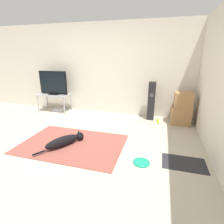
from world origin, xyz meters
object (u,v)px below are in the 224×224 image
object	(u,v)px
floor_speaker	(151,101)
tennis_ball_by_boxes	(158,122)
tv	(53,83)
cardboard_box_lower	(181,116)
cardboard_box_upper	(183,100)
dog	(65,141)
frisbee	(141,162)
tv_stand	(55,97)
tennis_ball_near_speaker	(158,120)
game_console	(59,110)

from	to	relation	value
floor_speaker	tennis_ball_by_boxes	xyz separation A→B (m)	(0.22, -0.28, -0.48)
tennis_ball_by_boxes	tv	bearing A→B (deg)	176.05
cardboard_box_lower	cardboard_box_upper	xyz separation A→B (m)	(0.02, -0.01, 0.41)
dog	floor_speaker	size ratio (longest dim) A/B	0.88
cardboard_box_lower	frisbee	bearing A→B (deg)	-110.25
cardboard_box_upper	tv	distance (m)	3.70
tv_stand	tennis_ball_by_boxes	size ratio (longest dim) A/B	14.35
tv_stand	tennis_ball_near_speaker	size ratio (longest dim) A/B	14.35
frisbee	tv_stand	world-z (taller)	tv_stand
cardboard_box_upper	dog	bearing A→B (deg)	-140.84
tennis_ball_near_speaker	floor_speaker	bearing A→B (deg)	152.74
frisbee	tennis_ball_by_boxes	distance (m)	1.87
dog	frisbee	xyz separation A→B (m)	(1.49, -0.17, -0.10)
floor_speaker	game_console	bearing A→B (deg)	-179.10
cardboard_box_upper	game_console	world-z (taller)	cardboard_box_upper
frisbee	tennis_ball_near_speaker	xyz separation A→B (m)	(0.19, 2.03, 0.02)
tennis_ball_near_speaker	cardboard_box_lower	bearing A→B (deg)	-1.94
dog	game_console	bearing A→B (deg)	125.24
game_console	tv	bearing A→B (deg)	-167.10
dog	tv	distance (m)	2.51
frisbee	cardboard_box_lower	distance (m)	2.15
cardboard_box_upper	tv_stand	distance (m)	3.69
cardboard_box_lower	tennis_ball_by_boxes	xyz separation A→B (m)	(-0.53, -0.16, -0.18)
cardboard_box_lower	tennis_ball_near_speaker	bearing A→B (deg)	178.06
frisbee	tv	xyz separation A→B (m)	(-2.93, 2.07, 0.86)
frisbee	cardboard_box_upper	xyz separation A→B (m)	(0.76, 2.00, 0.61)
frisbee	tv	bearing A→B (deg)	144.71
dog	tennis_ball_by_boxes	size ratio (longest dim) A/B	13.66
tv_stand	frisbee	bearing A→B (deg)	-35.26
tv_stand	game_console	world-z (taller)	tv_stand
tennis_ball_by_boxes	tennis_ball_near_speaker	distance (m)	0.18
cardboard_box_lower	dog	bearing A→B (deg)	-140.43
tennis_ball_near_speaker	cardboard_box_upper	bearing A→B (deg)	-3.16
floor_speaker	game_console	distance (m)	2.87
frisbee	tennis_ball_by_boxes	xyz separation A→B (m)	(0.21, 1.86, 0.02)
cardboard_box_upper	floor_speaker	world-z (taller)	floor_speaker
cardboard_box_upper	floor_speaker	xyz separation A→B (m)	(-0.77, 0.14, -0.11)
cardboard_box_lower	tv_stand	bearing A→B (deg)	179.11
cardboard_box_lower	game_console	bearing A→B (deg)	178.74
frisbee	cardboard_box_lower	world-z (taller)	cardboard_box_lower
tv	tennis_ball_by_boxes	world-z (taller)	tv
dog	game_console	world-z (taller)	dog
tennis_ball_by_boxes	tennis_ball_near_speaker	xyz separation A→B (m)	(-0.02, 0.18, 0.00)
tennis_ball_near_speaker	game_console	bearing A→B (deg)	178.86
tv_stand	tennis_ball_by_boxes	bearing A→B (deg)	-3.90
game_console	tennis_ball_by_boxes	bearing A→B (deg)	-4.42
floor_speaker	tennis_ball_by_boxes	distance (m)	0.60
cardboard_box_upper	tennis_ball_by_boxes	distance (m)	0.82
tv_stand	cardboard_box_upper	bearing A→B (deg)	-1.09
cardboard_box_lower	tv	distance (m)	3.73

